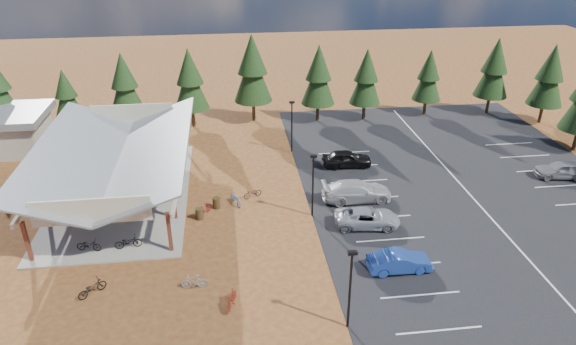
{
  "coord_description": "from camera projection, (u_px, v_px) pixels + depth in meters",
  "views": [
    {
      "loc": [
        -1.06,
        -31.31,
        20.83
      ],
      "look_at": [
        3.45,
        4.61,
        2.5
      ],
      "focal_mm": 32.0,
      "sensor_mm": 36.0,
      "label": 1
    }
  ],
  "objects": [
    {
      "name": "lamp_post_2",
      "position": [
        292.0,
        123.0,
        48.84
      ],
      "size": [
        0.5,
        0.25,
        5.14
      ],
      "color": "black",
      "rests_on": "ground"
    },
    {
      "name": "pine_3",
      "position": [
        190.0,
        80.0,
        53.8
      ],
      "size": [
        3.68,
        3.68,
        8.57
      ],
      "color": "#382314",
      "rests_on": "ground"
    },
    {
      "name": "bike_7",
      "position": [
        160.0,
        149.0,
        49.08
      ],
      "size": [
        1.81,
        0.6,
        1.07
      ],
      "primitive_type": "imported",
      "rotation": [
        0.0,
        0.0,
        1.63
      ],
      "color": "maroon",
      "rests_on": "concrete_pad"
    },
    {
      "name": "car_1",
      "position": [
        399.0,
        262.0,
        33.12
      ],
      "size": [
        4.16,
        1.46,
        1.37
      ],
      "primitive_type": "imported",
      "rotation": [
        0.0,
        0.0,
        1.57
      ],
      "color": "#21419A",
      "rests_on": "asphalt_lot"
    },
    {
      "name": "pine_2",
      "position": [
        124.0,
        83.0,
        53.14
      ],
      "size": [
        3.57,
        3.57,
        8.31
      ],
      "color": "#382314",
      "rests_on": "ground"
    },
    {
      "name": "bike_6",
      "position": [
        152.0,
        171.0,
        45.2
      ],
      "size": [
        1.78,
        1.1,
        0.88
      ],
      "primitive_type": "imported",
      "rotation": [
        0.0,
        0.0,
        1.24
      ],
      "color": "navy",
      "rests_on": "concrete_pad"
    },
    {
      "name": "asphalt_lot",
      "position": [
        473.0,
        198.0,
        41.94
      ],
      "size": [
        27.0,
        44.0,
        0.04
      ],
      "primitive_type": "cube",
      "color": "black",
      "rests_on": "ground"
    },
    {
      "name": "bike_12",
      "position": [
        92.0,
        288.0,
        31.14
      ],
      "size": [
        1.85,
        1.73,
        0.99
      ],
      "primitive_type": "imported",
      "rotation": [
        0.0,
        0.0,
        2.29
      ],
      "color": "black",
      "rests_on": "ground"
    },
    {
      "name": "ground",
      "position": [
        249.0,
        234.0,
        37.24
      ],
      "size": [
        140.0,
        140.0,
        0.0
      ],
      "primitive_type": "plane",
      "color": "brown",
      "rests_on": "ground"
    },
    {
      "name": "pine_7",
      "position": [
        429.0,
        76.0,
        57.33
      ],
      "size": [
        3.24,
        3.24,
        7.55
      ],
      "color": "#382314",
      "rests_on": "ground"
    },
    {
      "name": "lamp_post_1",
      "position": [
        313.0,
        181.0,
        38.22
      ],
      "size": [
        0.5,
        0.25,
        5.14
      ],
      "color": "black",
      "rests_on": "ground"
    },
    {
      "name": "trash_bin_0",
      "position": [
        200.0,
        214.0,
        38.93
      ],
      "size": [
        0.6,
        0.6,
        0.9
      ],
      "primitive_type": "cylinder",
      "color": "#423017",
      "rests_on": "ground"
    },
    {
      "name": "car_8",
      "position": [
        561.0,
        170.0,
        44.86
      ],
      "size": [
        4.66,
        2.49,
        1.51
      ],
      "primitive_type": "imported",
      "rotation": [
        0.0,
        0.0,
        -1.74
      ],
      "color": "gray",
      "rests_on": "asphalt_lot"
    },
    {
      "name": "bike_16",
      "position": [
        253.0,
        193.0,
        41.86
      ],
      "size": [
        1.69,
        1.2,
        0.85
      ],
      "primitive_type": "imported",
      "rotation": [
        0.0,
        0.0,
        5.16
      ],
      "color": "black",
      "rests_on": "ground"
    },
    {
      "name": "car_3",
      "position": [
        357.0,
        191.0,
        41.28
      ],
      "size": [
        5.63,
        2.31,
        1.63
      ],
      "primitive_type": "imported",
      "rotation": [
        0.0,
        0.0,
        1.58
      ],
      "color": "#B3B3B3",
      "rests_on": "asphalt_lot"
    },
    {
      "name": "pine_5",
      "position": [
        318.0,
        75.0,
        55.21
      ],
      "size": [
        3.67,
        3.67,
        8.55
      ],
      "color": "#382314",
      "rests_on": "ground"
    },
    {
      "name": "bike_14",
      "position": [
        236.0,
        199.0,
        40.87
      ],
      "size": [
        1.22,
        1.89,
        0.94
      ],
      "primitive_type": "imported",
      "rotation": [
        0.0,
        0.0,
        0.37
      ],
      "color": "#195197",
      "rests_on": "ground"
    },
    {
      "name": "bike_3",
      "position": [
        114.0,
        152.0,
        48.43
      ],
      "size": [
        1.87,
        0.94,
        1.08
      ],
      "primitive_type": "imported",
      "rotation": [
        0.0,
        0.0,
        1.32
      ],
      "color": "maroon",
      "rests_on": "concrete_pad"
    },
    {
      "name": "pine_4",
      "position": [
        252.0,
        69.0,
        55.04
      ],
      "size": [
        4.15,
        4.15,
        9.67
      ],
      "color": "#382314",
      "rests_on": "ground"
    },
    {
      "name": "pine_6",
      "position": [
        366.0,
        77.0,
        55.82
      ],
      "size": [
        3.45,
        3.45,
        8.03
      ],
      "color": "#382314",
      "rests_on": "ground"
    },
    {
      "name": "pine_13",
      "position": [
        550.0,
        76.0,
        54.79
      ],
      "size": [
        3.74,
        3.74,
        8.72
      ],
      "color": "#382314",
      "rests_on": "ground"
    },
    {
      "name": "trash_bin_1",
      "position": [
        217.0,
        203.0,
        40.38
      ],
      "size": [
        0.6,
        0.6,
        0.9
      ],
      "primitive_type": "cylinder",
      "color": "#423017",
      "rests_on": "ground"
    },
    {
      "name": "concrete_pad",
      "position": [
        123.0,
        195.0,
        42.3
      ],
      "size": [
        10.6,
        18.6,
        0.1
      ],
      "primitive_type": "cube",
      "color": "gray",
      "rests_on": "ground"
    },
    {
      "name": "bike_5",
      "position": [
        139.0,
        205.0,
        39.79
      ],
      "size": [
        1.62,
        0.62,
        0.95
      ],
      "primitive_type": "imported",
      "rotation": [
        0.0,
        0.0,
        1.46
      ],
      "color": "gray",
      "rests_on": "concrete_pad"
    },
    {
      "name": "lamp_post_0",
      "position": [
        350.0,
        284.0,
        27.6
      ],
      "size": [
        0.5,
        0.25,
        5.14
      ],
      "color": "black",
      "rests_on": "ground"
    },
    {
      "name": "car_2",
      "position": [
        367.0,
        218.0,
        37.91
      ],
      "size": [
        5.08,
        2.8,
        1.35
      ],
      "primitive_type": "imported",
      "rotation": [
        0.0,
        0.0,
        1.45
      ],
      "color": "#9EA0A6",
      "rests_on": "asphalt_lot"
    },
    {
      "name": "pine_1",
      "position": [
        66.0,
        94.0,
        53.23
      ],
      "size": [
        2.88,
        2.88,
        6.7
      ],
      "color": "#382314",
      "rests_on": "ground"
    },
    {
      "name": "bike_15",
      "position": [
        204.0,
        210.0,
        39.45
      ],
      "size": [
        1.26,
        1.4,
        0.89
      ],
      "primitive_type": "imported",
      "rotation": [
        0.0,
        0.0,
        2.45
      ],
      "color": "maroon",
      "rests_on": "ground"
    },
    {
      "name": "bike_11",
      "position": [
        231.0,
        299.0,
        30.2
      ],
      "size": [
        1.04,
        1.85,
        1.07
      ],
      "primitive_type": "imported",
      "rotation": [
        0.0,
        0.0,
        -0.32
      ],
      "color": "maroon",
      "rests_on": "ground"
    },
    {
      "name": "bike_pavilion",
      "position": [
        116.0,
        154.0,
        40.6
      ],
      "size": [
        11.65,
        19.4,
        4.97
      ],
      "color": "#562218",
      "rests_on": "concrete_pad"
    },
    {
      "name": "car_4",
      "position": [
        347.0,
        159.0,
        46.84
      ],
      "size": [
        4.56,
        2.01,
        1.53
      ],
      "primitive_type": "imported",
      "rotation": [
        0.0,
        0.0,
        1.52
      ],
      "color": "black",
      "rests_on": "asphalt_lot"
    },
    {
      "name": "bike_4",
      "position": [
        128.0,
        242.0,
        35.34
      ],
      "size": [
        1.9,
        0.89,
        0.96
      ],
      "primitive_type": "imported",
      "rotation": [
        0.0,
        0.0,
        1.71
      ],
      "color": "black",
      "rests_on": "concrete_pad"
    },
    {
      "name": "bike_2",
      "position": [
        112.0,
        182.0,
        43.27
      ],
      "size": [
        1.83,
        1.1,
        0.91
      ],
      "primitive_type": "imported",
      "rotation": [
        0.0,
        0.0,
        1.26
      ],
      "color": "#203397",
      "rests_on": "concrete_pad"
    },
    {
      "name": "pine_8",
      "position": [
        494.0,
        68.0,
        57.38
      ],
      "size": [
        3.76,
        3.76,
        8.75
      ],
      "color": "#382314",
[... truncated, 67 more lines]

